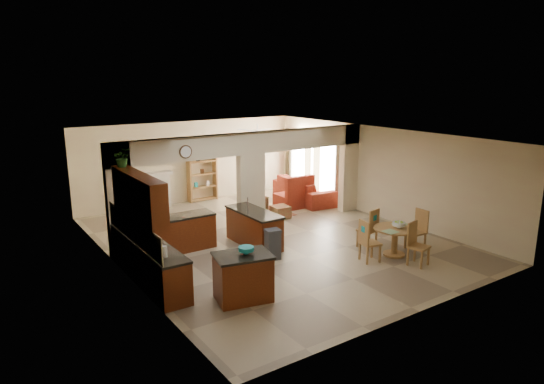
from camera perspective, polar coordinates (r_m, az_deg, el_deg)
floor at (r=13.17m, az=-0.14°, el=-5.56°), size 10.00×10.00×0.00m
ceiling at (r=12.53m, az=-0.14°, el=6.63°), size 10.00×10.00×0.00m
wall_back at (r=17.07m, az=-9.59°, el=3.54°), size 8.00×0.00×8.00m
wall_front at (r=9.22m, az=17.59°, el=-5.50°), size 8.00×0.00×8.00m
wall_left at (r=11.12m, az=-17.51°, el=-2.27°), size 0.00×10.00×10.00m
wall_right at (r=15.33m, az=12.37°, el=2.29°), size 0.00×10.00×10.00m
partition_left_pier at (r=12.13m, az=-17.54°, el=-0.98°), size 0.60×0.25×2.80m
partition_center_pier at (r=13.66m, az=-2.49°, el=-0.05°), size 0.80×0.25×2.20m
partition_right_pier at (r=15.81m, az=9.00°, el=2.78°), size 0.60×0.25×2.80m
partition_header at (r=13.40m, az=-2.55°, el=5.77°), size 8.00×0.25×0.60m
kitchen_counter at (r=11.39m, az=-13.23°, el=-6.56°), size 2.52×3.29×1.48m
upper_cabinets at (r=10.30m, az=-15.45°, el=-0.37°), size 0.35×2.40×0.90m
peninsula at (r=12.62m, az=-2.11°, el=-4.24°), size 0.70×1.85×0.91m
wall_clock at (r=12.35m, az=-10.12°, el=4.68°), size 0.34×0.03×0.34m
rug at (r=15.46m, az=-0.80°, el=-2.62°), size 1.60×1.30×0.01m
fireplace at (r=16.48m, az=-14.29°, el=0.17°), size 1.60×0.35×1.20m
shelving_unit at (r=17.15m, az=-8.21°, el=1.94°), size 1.00×0.32×1.80m
window_a at (r=16.98m, az=6.65°, el=2.90°), size 0.02×0.90×1.90m
window_b at (r=18.27m, az=3.17°, el=3.73°), size 0.02×0.90×1.90m
glazed_door at (r=17.64m, az=4.84°, el=2.85°), size 0.02×0.70×2.10m
drape_a_left at (r=16.51m, az=7.90°, el=2.56°), size 0.10×0.28×2.30m
drape_a_right at (r=17.40m, az=5.26°, el=3.20°), size 0.10×0.28×2.30m
drape_b_left at (r=17.78m, az=4.24°, el=3.44°), size 0.10×0.28×2.30m
drape_b_right at (r=18.72m, az=1.96°, el=3.98°), size 0.10×0.28×2.30m
ceiling_fan at (r=15.87m, az=-1.72°, el=7.21°), size 1.00×1.00×0.10m
kitchen_island at (r=9.63m, az=-3.43°, el=-9.95°), size 1.23×0.99×0.94m
teal_bowl at (r=9.46m, az=-3.06°, el=-6.86°), size 0.30×0.30×0.14m
trash_can at (r=11.67m, az=0.09°, el=-6.31°), size 0.37×0.33×0.69m
dining_table at (r=12.24m, az=14.25°, el=-5.13°), size 1.04×1.04×0.71m
fruit_bowl at (r=12.16m, az=14.70°, el=-3.74°), size 0.31×0.31×0.17m
sofa at (r=17.09m, az=3.81°, el=0.30°), size 2.85×1.38×0.80m
chaise at (r=16.35m, az=2.52°, el=-0.95°), size 1.11×0.92×0.44m
armchair at (r=15.14m, az=-2.30°, el=-1.68°), size 0.81×0.83×0.67m
ottoman at (r=15.06m, az=0.99°, el=-2.35°), size 0.55×0.55×0.37m
plant at (r=11.02m, az=-17.21°, el=3.91°), size 0.41×0.36×0.42m
chair_north at (r=12.62m, az=11.48°, el=-4.05°), size 0.50×0.50×1.02m
chair_east at (r=12.85m, az=16.84°, el=-4.05°), size 0.44×0.44×1.02m
chair_south at (r=11.77m, az=16.54°, el=-5.64°), size 0.50×0.50×1.02m
chair_west at (r=11.67m, az=11.14°, el=-5.49°), size 0.50×0.50×1.02m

